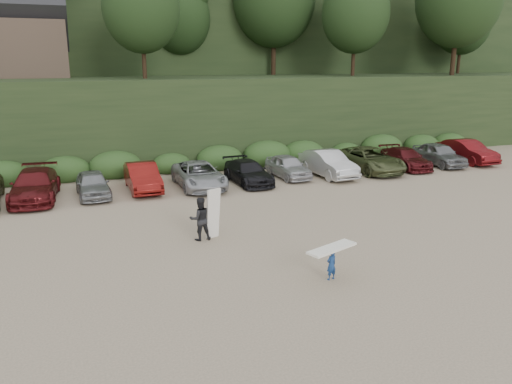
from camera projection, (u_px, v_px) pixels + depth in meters
name	position (u px, v px, depth m)	size (l,w,h in m)	color
ground	(295.00, 238.00, 20.94)	(120.00, 120.00, 0.00)	tan
hillside_backdrop	(144.00, 20.00, 50.49)	(90.00, 41.50, 28.00)	black
parked_cars	(221.00, 172.00, 29.81)	(39.64, 5.98, 1.65)	silver
child_surfer	(332.00, 258.00, 16.73)	(2.02, 1.18, 1.17)	navy
adult_surfer	(201.00, 218.00, 20.48)	(1.34, 0.70, 2.15)	black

